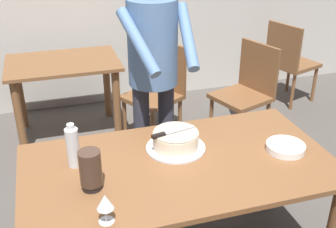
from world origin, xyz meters
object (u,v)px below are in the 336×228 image
at_px(cake_knife, 165,134).
at_px(main_dining_table, 179,179).
at_px(person_cutting_cake, 153,65).
at_px(background_chair_1, 289,60).
at_px(plate_stack, 285,147).
at_px(background_table, 64,78).
at_px(wine_glass_near, 105,203).
at_px(hurricane_lamp, 91,170).
at_px(background_chair_3, 158,89).
at_px(background_chair_2, 247,89).
at_px(cake_on_platter, 176,141).
at_px(water_bottle, 73,147).

bearing_deg(cake_knife, main_dining_table, -72.34).
xyz_separation_m(cake_knife, person_cutting_cake, (0.08, 0.53, 0.21)).
xyz_separation_m(cake_knife, background_chair_1, (1.95, 1.82, -0.37)).
height_order(main_dining_table, person_cutting_cake, person_cutting_cake).
xyz_separation_m(plate_stack, background_table, (-1.10, 1.95, -0.19)).
xyz_separation_m(wine_glass_near, background_table, (-0.02, 2.25, -0.28)).
height_order(wine_glass_near, hurricane_lamp, hurricane_lamp).
bearing_deg(background_chair_3, background_table, 159.69).
relative_size(main_dining_table, hurricane_lamp, 8.04).
distance_m(cake_knife, plate_stack, 0.69).
height_order(plate_stack, background_chair_1, background_chair_1).
distance_m(main_dining_table, background_chair_2, 1.75).
height_order(main_dining_table, cake_on_platter, cake_on_platter).
bearing_deg(background_table, cake_knife, -76.16).
relative_size(plate_stack, background_chair_1, 0.24).
relative_size(plate_stack, hurricane_lamp, 1.05).
relative_size(cake_on_platter, background_chair_3, 0.38).
xyz_separation_m(cake_on_platter, background_table, (-0.51, 1.75, -0.22)).
relative_size(water_bottle, person_cutting_cake, 0.15).
bearing_deg(cake_knife, background_chair_2, 46.67).
height_order(cake_knife, water_bottle, water_bottle).
height_order(hurricane_lamp, background_chair_1, hurricane_lamp).
bearing_deg(plate_stack, hurricane_lamp, -178.14).
bearing_deg(cake_knife, background_chair_1, 42.92).
relative_size(wine_glass_near, background_table, 0.14).
bearing_deg(water_bottle, background_table, 87.88).
distance_m(background_chair_1, background_chair_3, 1.62).
distance_m(wine_glass_near, person_cutting_cake, 1.15).
relative_size(hurricane_lamp, background_chair_2, 0.23).
bearing_deg(wine_glass_near, person_cutting_cake, 63.93).
height_order(plate_stack, background_chair_2, background_chair_2).
bearing_deg(background_chair_2, cake_on_platter, -131.89).
bearing_deg(hurricane_lamp, cake_knife, 26.77).
bearing_deg(plate_stack, background_chair_3, 99.93).
height_order(water_bottle, background_chair_3, water_bottle).
bearing_deg(background_chair_2, cake_knife, -133.33).
bearing_deg(water_bottle, background_chair_1, 36.35).
height_order(person_cutting_cake, background_chair_1, person_cutting_cake).
relative_size(background_chair_1, background_chair_3, 1.00).
height_order(plate_stack, hurricane_lamp, hurricane_lamp).
bearing_deg(background_chair_3, cake_knife, -104.17).
height_order(wine_glass_near, person_cutting_cake, person_cutting_cake).
bearing_deg(person_cutting_cake, background_table, 112.72).
height_order(cake_knife, background_chair_2, background_chair_2).
relative_size(cake_knife, background_chair_2, 0.30).
bearing_deg(wine_glass_near, water_bottle, 100.09).
xyz_separation_m(hurricane_lamp, background_chair_2, (1.59, 1.44, -0.37)).
bearing_deg(water_bottle, cake_knife, -1.16).
distance_m(main_dining_table, cake_on_platter, 0.22).
relative_size(wine_glass_near, water_bottle, 0.58).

